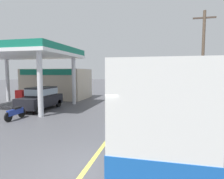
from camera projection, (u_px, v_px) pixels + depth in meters
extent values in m
plane|color=#4C4C51|center=(140.00, 95.00, 25.29)|extent=(120.00, 120.00, 0.00)
cube|color=#D8CC4C|center=(136.00, 101.00, 20.44)|extent=(0.16, 50.00, 0.01)
cube|color=white|center=(159.00, 95.00, 9.43)|extent=(2.50, 11.00, 2.90)
cube|color=#1959B2|center=(158.00, 117.00, 9.53)|extent=(2.54, 11.04, 0.56)
cube|color=#8C9EAD|center=(162.00, 99.00, 4.11)|extent=(2.30, 0.10, 1.40)
cube|color=#8C9EAD|center=(133.00, 86.00, 9.68)|extent=(0.06, 9.35, 1.10)
cube|color=#8C9EAD|center=(186.00, 87.00, 9.10)|extent=(0.06, 9.35, 1.10)
cube|color=white|center=(163.00, 66.00, 4.05)|extent=(1.75, 0.08, 0.32)
cube|color=#B2B2B7|center=(159.00, 63.00, 10.26)|extent=(1.60, 2.80, 0.36)
cylinder|color=black|center=(123.00, 152.00, 6.02)|extent=(0.30, 1.00, 1.00)
cylinder|color=black|center=(198.00, 159.00, 5.52)|extent=(0.30, 1.00, 1.00)
cylinder|color=black|center=(141.00, 109.00, 13.00)|extent=(0.30, 1.00, 1.00)
cylinder|color=black|center=(175.00, 111.00, 12.50)|extent=(0.30, 1.00, 1.00)
cube|color=#147259|center=(19.00, 51.00, 16.08)|extent=(9.00, 7.00, 0.50)
cube|color=white|center=(19.00, 55.00, 16.11)|extent=(9.10, 7.10, 0.24)
cylinder|color=silver|center=(40.00, 83.00, 12.84)|extent=(0.36, 0.36, 4.60)
cylinder|color=silver|center=(8.00, 79.00, 19.76)|extent=(0.36, 0.36, 4.60)
cylinder|color=silver|center=(74.00, 80.00, 18.08)|extent=(0.36, 0.36, 4.60)
cube|color=red|center=(21.00, 99.00, 16.44)|extent=(0.70, 0.60, 1.50)
cube|color=beige|center=(57.00, 84.00, 22.37)|extent=(7.00, 4.40, 3.40)
cube|color=#147259|center=(46.00, 72.00, 20.08)|extent=(6.30, 0.10, 0.60)
cube|color=black|center=(41.00, 101.00, 15.37)|extent=(1.70, 4.20, 0.80)
cube|color=black|center=(42.00, 91.00, 15.50)|extent=(1.50, 2.31, 0.70)
cube|color=#8C9EAD|center=(42.00, 91.00, 15.50)|extent=(1.53, 2.35, 0.49)
cylinder|color=black|center=(20.00, 109.00, 14.12)|extent=(0.20, 0.64, 0.64)
cylinder|color=black|center=(38.00, 110.00, 13.79)|extent=(0.20, 0.64, 0.64)
cylinder|color=black|center=(43.00, 103.00, 17.04)|extent=(0.20, 0.64, 0.64)
cylinder|color=black|center=(59.00, 103.00, 16.70)|extent=(0.20, 0.64, 0.64)
cube|color=#264C9E|center=(124.00, 84.00, 27.99)|extent=(2.00, 6.00, 2.10)
cube|color=#8C9EAD|center=(124.00, 81.00, 27.96)|extent=(2.04, 5.10, 0.80)
cube|color=#2D2D33|center=(121.00, 91.00, 25.11)|extent=(1.90, 0.16, 0.36)
cylinder|color=black|center=(116.00, 92.00, 26.34)|extent=(0.22, 0.76, 0.76)
cylinder|color=black|center=(128.00, 92.00, 25.94)|extent=(0.22, 0.76, 0.76)
cylinder|color=black|center=(121.00, 89.00, 30.22)|extent=(0.22, 0.76, 0.76)
cylinder|color=black|center=(132.00, 89.00, 29.82)|extent=(0.22, 0.76, 0.76)
torus|color=black|center=(220.00, 152.00, 6.37)|extent=(0.06, 0.72, 0.72)
cylinder|color=#2D2D38|center=(223.00, 148.00, 5.88)|extent=(0.12, 0.12, 0.55)
cylinder|color=black|center=(8.00, 117.00, 11.62)|extent=(0.10, 0.60, 0.60)
cylinder|color=black|center=(22.00, 113.00, 12.78)|extent=(0.10, 0.60, 0.60)
cube|color=navy|center=(15.00, 112.00, 12.18)|extent=(0.20, 1.30, 0.36)
cube|color=black|center=(17.00, 108.00, 12.31)|extent=(0.24, 0.60, 0.12)
cylinder|color=#2D2D33|center=(9.00, 107.00, 11.62)|extent=(0.55, 0.04, 0.04)
cylinder|color=#33333F|center=(41.00, 99.00, 18.80)|extent=(0.14, 0.14, 0.82)
cylinder|color=#33333F|center=(43.00, 99.00, 18.76)|extent=(0.14, 0.14, 0.82)
cube|color=#3359B2|center=(42.00, 92.00, 18.72)|extent=(0.36, 0.22, 0.60)
sphere|color=tan|center=(42.00, 87.00, 18.68)|extent=(0.22, 0.22, 0.22)
cylinder|color=#3359B2|center=(40.00, 92.00, 18.77)|extent=(0.09, 0.09, 0.58)
cylinder|color=#3359B2|center=(44.00, 92.00, 18.67)|extent=(0.09, 0.09, 0.58)
cylinder|color=brown|center=(203.00, 60.00, 16.17)|extent=(0.24, 0.24, 8.14)
cube|color=#4C3D33|center=(204.00, 18.00, 15.86)|extent=(1.80, 0.12, 0.12)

